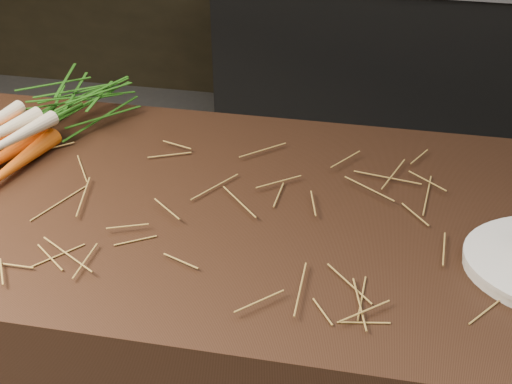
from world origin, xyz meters
TOP-DOWN VIEW (x-y plane):
  - main_counter at (0.00, 0.30)m, footprint 2.40×0.70m
  - back_counter at (0.30, 2.18)m, footprint 1.82×0.62m
  - straw_bedding at (0.00, 0.30)m, footprint 1.40×0.60m
  - root_veg_bunch at (-0.61, 0.47)m, footprint 0.31×0.56m

SIDE VIEW (x-z plane):
  - back_counter at x=0.30m, z-range 0.00..0.84m
  - main_counter at x=0.00m, z-range 0.00..0.90m
  - straw_bedding at x=0.00m, z-range 0.90..0.92m
  - root_veg_bunch at x=-0.61m, z-range 0.90..1.00m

